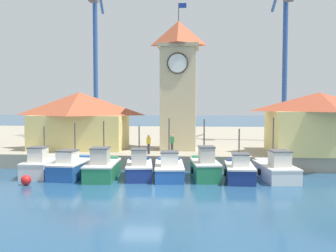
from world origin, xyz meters
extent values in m
plane|color=navy|center=(0.00, 0.00, 0.00)|extent=(300.00, 300.00, 0.00)
cube|color=#9E937F|center=(0.00, 28.05, 0.59)|extent=(120.00, 40.00, 1.19)
cube|color=silver|center=(-8.31, 5.09, 0.54)|extent=(1.93, 4.27, 1.09)
cube|color=silver|center=(-8.35, 6.96, 1.21)|extent=(1.58, 0.63, 0.24)
cube|color=silver|center=(-8.31, 5.09, 1.14)|extent=(1.99, 4.33, 0.12)
cube|color=beige|center=(-8.30, 4.35, 1.70)|extent=(1.13, 1.29, 1.01)
cube|color=#4C4C51|center=(-8.30, 4.35, 2.25)|extent=(1.21, 1.37, 0.08)
cylinder|color=#4C4742|center=(-8.32, 5.62, 2.44)|extent=(0.10, 0.10, 2.49)
torus|color=black|center=(-9.32, 5.28, 0.54)|extent=(0.13, 0.52, 0.52)
cube|color=#2356A8|center=(-5.96, 4.95, 0.54)|extent=(2.39, 4.83, 1.08)
cube|color=#2356A8|center=(-5.78, 7.03, 1.20)|extent=(1.75, 0.74, 0.24)
cube|color=silver|center=(-5.96, 4.95, 1.13)|extent=(2.46, 4.90, 0.12)
cube|color=silver|center=(-6.03, 4.13, 1.60)|extent=(1.32, 1.50, 0.82)
cube|color=#4C4C51|center=(-6.03, 4.13, 2.04)|extent=(1.40, 1.59, 0.08)
cylinder|color=#4C4742|center=(-5.91, 5.53, 2.58)|extent=(0.10, 0.10, 2.79)
torus|color=black|center=(-7.02, 5.27, 0.54)|extent=(0.16, 0.53, 0.52)
cube|color=#237A4C|center=(-3.57, 4.52, 0.53)|extent=(2.19, 4.70, 1.06)
cube|color=#237A4C|center=(-3.68, 6.57, 1.18)|extent=(1.69, 0.69, 0.24)
cube|color=silver|center=(-3.57, 4.52, 1.11)|extent=(2.26, 4.76, 0.12)
cube|color=#B2ADA3|center=(-3.53, 3.72, 1.72)|extent=(1.24, 1.44, 1.09)
cube|color=#4C4C51|center=(-3.53, 3.72, 2.30)|extent=(1.33, 1.52, 0.08)
cylinder|color=#4C4742|center=(-3.60, 5.10, 2.65)|extent=(0.10, 0.10, 2.96)
torus|color=black|center=(-4.64, 4.70, 0.53)|extent=(0.15, 0.53, 0.52)
cube|color=navy|center=(-0.95, 4.96, 0.49)|extent=(2.37, 4.51, 0.97)
cube|color=navy|center=(-1.22, 6.84, 1.09)|extent=(1.58, 0.81, 0.24)
cube|color=silver|center=(-0.95, 4.96, 1.02)|extent=(2.44, 4.58, 0.12)
cube|color=#B2ADA3|center=(-0.85, 4.21, 1.61)|extent=(1.24, 1.43, 1.06)
cube|color=#4C4C51|center=(-0.85, 4.21, 2.18)|extent=(1.33, 1.52, 0.08)
cylinder|color=#4C4742|center=(-1.03, 5.49, 2.42)|extent=(0.10, 0.10, 2.67)
torus|color=black|center=(-1.95, 5.04, 0.49)|extent=(0.19, 0.53, 0.52)
cube|color=#2356A8|center=(1.23, 5.12, 0.46)|extent=(2.42, 5.14, 0.91)
cube|color=#2356A8|center=(1.03, 7.36, 1.03)|extent=(1.74, 0.75, 0.24)
cube|color=silver|center=(1.23, 5.12, 0.96)|extent=(2.48, 5.21, 0.12)
cube|color=silver|center=(1.31, 4.25, 1.50)|extent=(1.32, 1.59, 0.95)
cube|color=#4C4C51|center=(1.31, 4.25, 2.01)|extent=(1.41, 1.68, 0.08)
cylinder|color=#4C4742|center=(1.18, 5.74, 2.67)|extent=(0.10, 0.10, 3.31)
torus|color=black|center=(0.14, 5.27, 0.46)|extent=(0.17, 0.53, 0.52)
cube|color=#237A4C|center=(3.83, 4.97, 0.59)|extent=(2.21, 4.32, 1.18)
cube|color=#237A4C|center=(3.60, 6.78, 1.30)|extent=(1.51, 0.78, 0.24)
cube|color=silver|center=(3.83, 4.97, 1.23)|extent=(2.28, 4.39, 0.12)
cube|color=#B2ADA3|center=(3.92, 4.25, 1.82)|extent=(1.17, 1.36, 1.06)
cube|color=#4C4C51|center=(3.92, 4.25, 2.40)|extent=(1.26, 1.45, 0.08)
cylinder|color=#4C4742|center=(3.77, 5.49, 2.79)|extent=(0.10, 0.10, 2.99)
torus|color=black|center=(2.88, 5.06, 0.59)|extent=(0.18, 0.53, 0.52)
cube|color=navy|center=(6.25, 4.55, 0.50)|extent=(1.90, 4.26, 1.00)
cube|color=navy|center=(6.27, 6.42, 1.12)|extent=(1.58, 0.62, 0.24)
cube|color=silver|center=(6.25, 4.55, 1.05)|extent=(1.96, 4.32, 0.12)
cube|color=silver|center=(6.24, 3.81, 1.52)|extent=(1.12, 1.28, 0.82)
cube|color=#4C4C51|center=(6.24, 3.81, 1.97)|extent=(1.20, 1.37, 0.08)
cylinder|color=#4C4742|center=(6.26, 5.08, 2.37)|extent=(0.10, 0.10, 2.51)
torus|color=black|center=(5.25, 4.78, 0.50)|extent=(0.13, 0.52, 0.52)
cube|color=silver|center=(8.88, 5.28, 0.47)|extent=(2.64, 5.23, 0.95)
cube|color=silver|center=(8.61, 7.52, 1.07)|extent=(1.81, 0.80, 0.24)
cube|color=silver|center=(8.88, 5.28, 1.00)|extent=(2.70, 5.29, 0.12)
cube|color=beige|center=(8.98, 4.41, 1.58)|extent=(1.41, 1.64, 1.04)
cube|color=#4C4C51|center=(8.98, 4.41, 2.14)|extent=(1.49, 1.73, 0.08)
cylinder|color=#4C4742|center=(8.81, 5.90, 2.73)|extent=(0.10, 0.10, 3.34)
torus|color=black|center=(7.75, 5.40, 0.47)|extent=(0.18, 0.53, 0.52)
cube|color=beige|center=(1.50, 12.80, 5.79)|extent=(3.16, 3.16, 9.20)
cube|color=tan|center=(1.50, 12.80, 10.54)|extent=(3.66, 3.66, 0.30)
pyramid|color=#B25133|center=(1.50, 12.80, 11.80)|extent=(3.66, 3.66, 2.22)
cylinder|color=white|center=(1.50, 11.16, 8.92)|extent=(1.74, 0.12, 1.74)
torus|color=#332D23|center=(1.50, 11.12, 8.92)|extent=(1.86, 0.12, 1.86)
cylinder|color=#3F3F3F|center=(1.50, 12.80, 13.71)|extent=(0.08, 0.08, 1.60)
cube|color=navy|center=(1.85, 12.80, 14.26)|extent=(0.70, 0.04, 0.44)
cube|color=#E5D17A|center=(-7.72, 12.62, 2.76)|extent=(8.40, 5.10, 3.14)
pyramid|color=#B25133|center=(-7.72, 12.62, 5.40)|extent=(8.80, 5.50, 2.14)
cube|color=#E5D17A|center=(13.60, 11.16, 2.98)|extent=(8.08, 6.69, 3.59)
pyramid|color=#A3472D|center=(13.60, 11.16, 5.57)|extent=(8.48, 7.09, 1.60)
cube|color=navy|center=(12.93, 21.93, 1.79)|extent=(2.00, 2.00, 1.20)
cylinder|color=#284C93|center=(12.93, 21.93, 11.08)|extent=(0.56, 0.56, 17.39)
cube|color=navy|center=(-9.24, 24.14, 1.79)|extent=(2.00, 2.00, 1.20)
cylinder|color=#284C93|center=(-9.24, 24.14, 11.60)|extent=(0.56, 0.56, 18.43)
sphere|color=red|center=(-8.07, 1.79, 0.34)|extent=(0.68, 0.68, 0.68)
cylinder|color=#33333D|center=(-0.82, 9.31, 1.61)|extent=(0.22, 0.22, 0.85)
cube|color=gold|center=(-0.82, 9.31, 2.32)|extent=(0.34, 0.22, 0.56)
sphere|color=#9E7051|center=(-0.82, 9.31, 2.71)|extent=(0.20, 0.20, 0.20)
cylinder|color=#33333D|center=(1.10, 9.98, 1.61)|extent=(0.22, 0.22, 0.85)
cube|color=#338C4C|center=(1.10, 9.98, 2.32)|extent=(0.34, 0.22, 0.56)
sphere|color=tan|center=(1.10, 9.98, 2.71)|extent=(0.20, 0.20, 0.20)
camera|label=1|loc=(3.40, -23.21, 5.46)|focal=42.00mm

